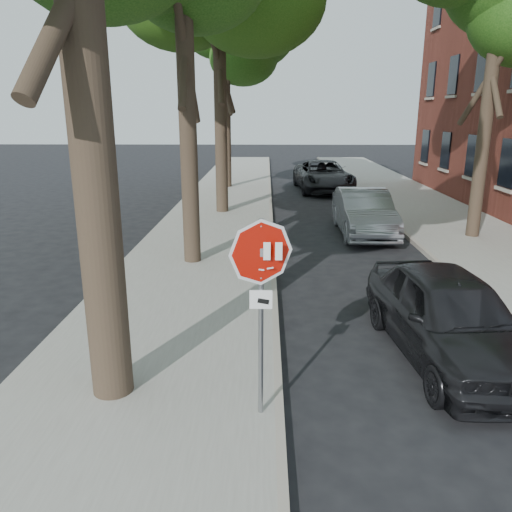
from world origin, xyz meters
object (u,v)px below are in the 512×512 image
at_px(car_a, 449,316).
at_px(tree_far, 225,45).
at_px(stop_sign, 261,281).
at_px(car_d, 323,176).
at_px(car_b, 364,213).

bearing_deg(car_a, tree_far, 99.42).
distance_m(stop_sign, car_a, 3.77).
bearing_deg(car_a, car_d, 84.80).
xyz_separation_m(tree_far, car_a, (5.07, -19.27, -6.47)).
height_order(car_a, car_d, car_d).
bearing_deg(car_d, car_b, -91.82).
relative_size(tree_far, car_d, 1.66).
distance_m(tree_far, car_b, 13.46).
relative_size(stop_sign, car_a, 0.60).
height_order(tree_far, car_b, tree_far).
relative_size(car_b, car_d, 0.81).
bearing_deg(stop_sign, car_d, 81.56).
distance_m(tree_far, car_a, 20.95).
bearing_deg(car_b, stop_sign, -107.03).
xyz_separation_m(tree_far, car_b, (5.32, -10.53, -6.47)).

